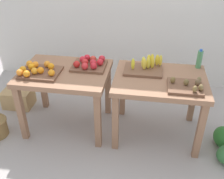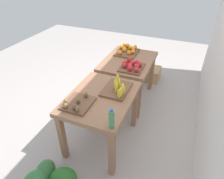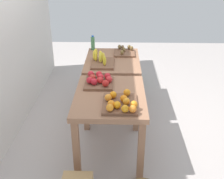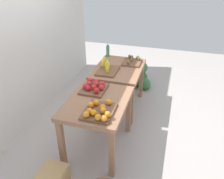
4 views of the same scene
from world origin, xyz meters
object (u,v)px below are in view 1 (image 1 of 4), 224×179
apple_bin (89,64)px  water_bottle (199,59)px  kiwi_bin (187,86)px  cardboard_produce_box (18,98)px  display_table_left (65,80)px  orange_bin (38,71)px  banana_crate (145,67)px  display_table_right (160,87)px

apple_bin → water_bottle: size_ratio=1.70×
kiwi_bin → cardboard_produce_box: (-2.24, 0.48, -0.69)m
display_table_left → kiwi_bin: size_ratio=2.89×
cardboard_produce_box → apple_bin: bearing=-8.0°
orange_bin → banana_crate: 1.24m
water_bottle → kiwi_bin: bearing=-109.1°
kiwi_bin → orange_bin: bearing=177.7°
display_table_left → banana_crate: bearing=9.4°
apple_bin → banana_crate: banana_crate is taller
apple_bin → kiwi_bin: bearing=-16.2°
display_table_left → apple_bin: size_ratio=2.60×
banana_crate → kiwi_bin: banana_crate is taller
apple_bin → banana_crate: size_ratio=0.91×
orange_bin → kiwi_bin: orange_bin is taller
apple_bin → banana_crate: bearing=1.1°
orange_bin → apple_bin: size_ratio=1.14×
banana_crate → water_bottle: 0.65m
display_table_right → banana_crate: bearing=139.4°
display_table_right → banana_crate: (-0.18, 0.16, 0.17)m
banana_crate → water_bottle: water_bottle is taller
display_table_left → cardboard_produce_box: display_table_left is taller
apple_bin → water_bottle: bearing=8.2°
water_bottle → orange_bin: bearing=-166.3°
cardboard_produce_box → display_table_left: bearing=-19.5°
display_table_left → water_bottle: water_bottle is taller
apple_bin → banana_crate: 0.67m
display_table_left → cardboard_produce_box: 1.05m
display_table_left → kiwi_bin: kiwi_bin is taller
display_table_right → apple_bin: bearing=170.5°
apple_bin → display_table_left: bearing=-152.5°
display_table_left → kiwi_bin: 1.41m
banana_crate → cardboard_produce_box: bearing=175.4°
orange_bin → apple_bin: apple_bin is taller
kiwi_bin → apple_bin: bearing=163.8°
apple_bin → kiwi_bin: apple_bin is taller
apple_bin → kiwi_bin: 1.16m
display_table_left → cardboard_produce_box: size_ratio=2.60×
water_bottle → display_table_left: bearing=-168.1°
display_table_right → apple_bin: apple_bin is taller
display_table_right → water_bottle: (0.44, 0.33, 0.23)m
apple_bin → cardboard_produce_box: 1.34m
display_table_left → display_table_right: (1.12, 0.00, 0.00)m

